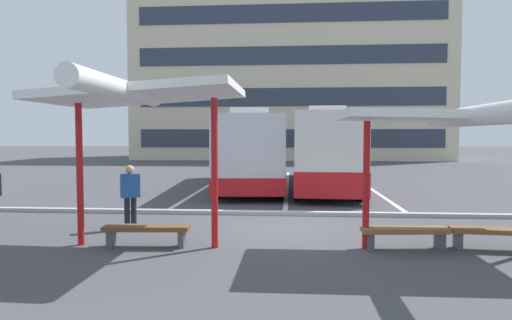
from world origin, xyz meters
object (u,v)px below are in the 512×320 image
at_px(bench_2, 146,231).
at_px(bench_3, 405,233).
at_px(coach_bus_1, 324,151).
at_px(waiting_shelter_2, 458,120).
at_px(coach_bus_0, 250,151).
at_px(waiting_passenger_2, 130,192).
at_px(waiting_shelter_1, 141,98).
at_px(bench_4, 493,234).

height_order(bench_2, bench_3, same).
relative_size(coach_bus_1, waiting_shelter_2, 2.69).
distance_m(coach_bus_0, waiting_passenger_2, 9.52).
relative_size(coach_bus_1, waiting_shelter_1, 2.58).
xyz_separation_m(waiting_shelter_1, waiting_passenger_2, (-0.99, 1.99, -2.20)).
relative_size(bench_2, waiting_shelter_2, 0.40).
height_order(coach_bus_0, waiting_shelter_2, coach_bus_0).
distance_m(coach_bus_1, bench_3, 11.45).
distance_m(waiting_shelter_1, waiting_passenger_2, 3.13).
distance_m(waiting_shelter_2, bench_4, 2.52).
bearing_deg(bench_3, coach_bus_0, 111.19).
bearing_deg(waiting_shelter_1, bench_4, 4.12).
distance_m(bench_3, bench_4, 1.80).
bearing_deg(bench_4, coach_bus_0, 119.20).
height_order(waiting_shelter_2, bench_4, waiting_shelter_2).
height_order(bench_2, bench_4, same).
relative_size(waiting_shelter_1, waiting_passenger_2, 2.97).
relative_size(coach_bus_0, waiting_passenger_2, 6.61).
bearing_deg(waiting_shelter_2, bench_3, 163.31).
bearing_deg(waiting_passenger_2, coach_bus_1, 60.39).
bearing_deg(coach_bus_0, bench_2, -96.24).
bearing_deg(bench_4, bench_2, -177.70).
bearing_deg(waiting_passenger_2, coach_bus_0, 76.64).
height_order(coach_bus_0, bench_3, coach_bus_0).
height_order(coach_bus_0, bench_2, coach_bus_0).
height_order(coach_bus_1, bench_2, coach_bus_1).
bearing_deg(waiting_passenger_2, waiting_shelter_2, -14.09).
relative_size(waiting_shelter_1, bench_3, 2.65).
bearing_deg(waiting_passenger_2, bench_4, -10.18).
relative_size(coach_bus_1, bench_4, 7.20).
xyz_separation_m(coach_bus_0, bench_4, (5.99, -10.71, -1.28)).
bearing_deg(bench_3, waiting_passenger_2, 166.28).
relative_size(coach_bus_0, bench_3, 5.91).
xyz_separation_m(waiting_shelter_1, bench_4, (7.19, 0.52, -2.78)).
xyz_separation_m(coach_bus_1, waiting_shelter_1, (-4.57, -11.78, 1.50)).
xyz_separation_m(coach_bus_0, waiting_passenger_2, (-2.19, -9.24, -0.69)).
height_order(waiting_shelter_1, bench_4, waiting_shelter_1).
xyz_separation_m(bench_3, bench_4, (1.80, 0.09, -0.00)).
distance_m(bench_3, waiting_passenger_2, 6.59).
distance_m(waiting_shelter_1, bench_3, 6.08).
bearing_deg(bench_2, bench_4, 2.30).
xyz_separation_m(coach_bus_0, bench_3, (4.19, -10.80, -1.28)).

